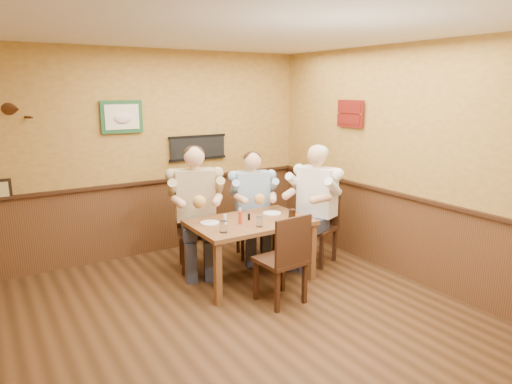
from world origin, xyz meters
TOP-DOWN VIEW (x-y plane):
  - room at (0.14, 0.17)m, footprint 5.02×5.03m
  - dining_table at (0.81, 0.92)m, footprint 1.40×0.90m
  - chair_back_left at (0.41, 1.60)m, footprint 0.59×0.59m
  - chair_back_right at (1.26, 1.60)m, footprint 0.54×0.54m
  - chair_right_end at (1.86, 0.96)m, footprint 0.60×0.60m
  - chair_near_side at (0.79, 0.25)m, footprint 0.49×0.49m
  - diner_tan_shirt at (0.41, 1.60)m, footprint 0.84×0.84m
  - diner_blue_polo at (1.26, 1.60)m, footprint 0.77×0.77m
  - diner_white_elder at (1.86, 0.96)m, footprint 0.85×0.85m
  - water_glass_left at (0.33, 0.68)m, footprint 0.09×0.09m
  - water_glass_mid at (0.77, 0.66)m, footprint 0.10×0.10m
  - cola_tumbler at (1.28, 0.73)m, footprint 0.09×0.09m
  - hot_sauce_bottle at (0.64, 0.86)m, footprint 0.05×0.05m
  - salt_shaker at (0.52, 1.01)m, footprint 0.04×0.04m
  - pepper_shaker at (0.81, 0.94)m, footprint 0.04×0.04m
  - plate_far_left at (0.35, 1.07)m, footprint 0.22×0.22m
  - plate_far_right at (1.20, 1.03)m, footprint 0.26×0.26m

SIDE VIEW (x-z plane):
  - chair_back_right at x=1.26m, z-range 0.00..0.92m
  - chair_right_end at x=1.86m, z-range 0.00..0.99m
  - chair_back_left at x=0.41m, z-range 0.00..1.00m
  - chair_near_side at x=0.79m, z-range 0.00..1.00m
  - diner_blue_polo at x=1.26m, z-range 0.00..1.31m
  - dining_table at x=0.81m, z-range 0.28..1.03m
  - diner_white_elder at x=1.86m, z-range 0.00..1.42m
  - diner_tan_shirt at x=0.41m, z-range 0.00..1.43m
  - plate_far_left at x=0.35m, z-range 0.75..0.76m
  - plate_far_right at x=1.20m, z-range 0.75..0.77m
  - pepper_shaker at x=0.81m, z-range 0.75..0.83m
  - salt_shaker at x=0.52m, z-range 0.75..0.84m
  - water_glass_mid at x=0.77m, z-range 0.75..0.86m
  - cola_tumbler at x=1.28m, z-range 0.75..0.86m
  - water_glass_left at x=0.33m, z-range 0.75..0.88m
  - hot_sauce_bottle at x=0.64m, z-range 0.75..0.92m
  - room at x=0.14m, z-range 0.28..3.09m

